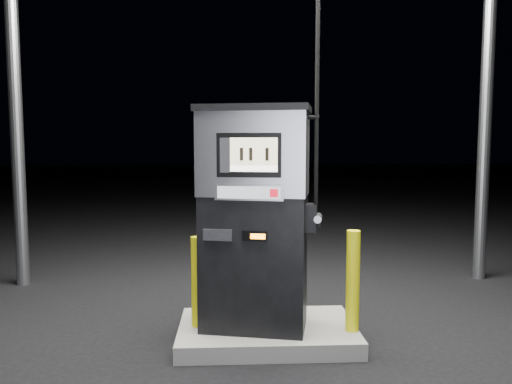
{
  "coord_description": "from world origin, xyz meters",
  "views": [
    {
      "loc": [
        -0.32,
        -4.41,
        1.79
      ],
      "look_at": [
        -0.1,
        0.0,
        1.37
      ],
      "focal_mm": 35.0,
      "sensor_mm": 36.0,
      "label": 1
    }
  ],
  "objects": [
    {
      "name": "ground",
      "position": [
        0.0,
        0.0,
        0.0
      ],
      "size": [
        80.0,
        80.0,
        0.0
      ],
      "primitive_type": "plane",
      "color": "black",
      "rests_on": "ground"
    },
    {
      "name": "pump_island",
      "position": [
        0.0,
        0.0,
        0.07
      ],
      "size": [
        1.6,
        1.0,
        0.15
      ],
      "primitive_type": "cube",
      "color": "slate",
      "rests_on": "ground"
    },
    {
      "name": "fuel_dispenser",
      "position": [
        -0.12,
        -0.05,
        1.16
      ],
      "size": [
        1.14,
        0.77,
        4.09
      ],
      "rotation": [
        0.0,
        0.0,
        -0.21
      ],
      "color": "black",
      "rests_on": "pump_island"
    },
    {
      "name": "bollard_left",
      "position": [
        -0.63,
        -0.0,
        0.56
      ],
      "size": [
        0.13,
        0.13,
        0.82
      ],
      "primitive_type": "cylinder",
      "rotation": [
        0.0,
        0.0,
        -0.22
      ],
      "color": "yellow",
      "rests_on": "pump_island"
    },
    {
      "name": "bollard_right",
      "position": [
        0.74,
        -0.18,
        0.6
      ],
      "size": [
        0.14,
        0.14,
        0.89
      ],
      "primitive_type": "cylinder",
      "rotation": [
        0.0,
        0.0,
        -0.19
      ],
      "color": "yellow",
      "rests_on": "pump_island"
    }
  ]
}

